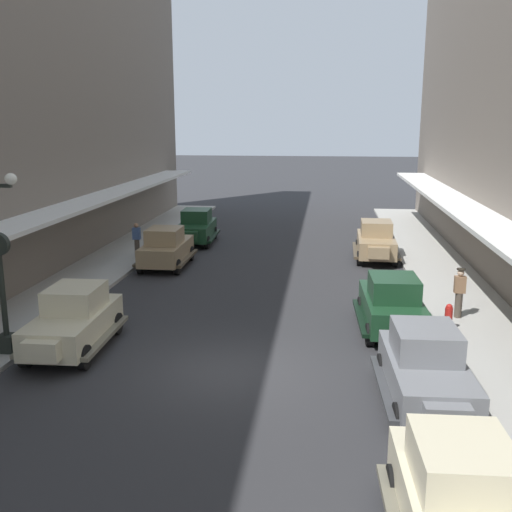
% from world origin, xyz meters
% --- Properties ---
extents(ground_plane, '(200.00, 200.00, 0.00)m').
position_xyz_m(ground_plane, '(0.00, 0.00, 0.00)').
color(ground_plane, '#2D2D30').
extents(parked_car_0, '(2.29, 4.31, 1.84)m').
position_xyz_m(parked_car_0, '(-4.54, 16.57, 0.94)').
color(parked_car_0, '#193D23').
rests_on(parked_car_0, ground).
extents(parked_car_1, '(2.17, 4.27, 1.84)m').
position_xyz_m(parked_car_1, '(-4.74, 11.15, 0.94)').
color(parked_car_1, '#997F5B').
rests_on(parked_car_1, ground).
extents(parked_car_2, '(2.27, 4.31, 1.84)m').
position_xyz_m(parked_car_2, '(4.62, -6.47, 0.94)').
color(parked_car_2, beige).
rests_on(parked_car_2, ground).
extents(parked_car_3, '(2.28, 4.31, 1.84)m').
position_xyz_m(parked_car_3, '(4.86, -1.33, 0.94)').
color(parked_car_3, slate).
rests_on(parked_car_3, ground).
extents(parked_car_4, '(2.22, 4.29, 1.84)m').
position_xyz_m(parked_car_4, '(4.88, 13.83, 0.94)').
color(parked_car_4, '#997F5B').
rests_on(parked_car_4, ground).
extents(parked_car_5, '(2.28, 4.31, 1.84)m').
position_xyz_m(parked_car_5, '(4.59, 3.69, 0.94)').
color(parked_car_5, '#193D23').
rests_on(parked_car_5, ground).
extents(parked_car_6, '(2.24, 4.30, 1.84)m').
position_xyz_m(parked_car_6, '(-4.74, 1.04, 0.94)').
color(parked_car_6, beige).
rests_on(parked_car_6, ground).
extents(fire_hydrant, '(0.24, 0.24, 0.82)m').
position_xyz_m(fire_hydrant, '(6.35, 3.66, 0.56)').
color(fire_hydrant, '#B21E19').
rests_on(fire_hydrant, sidewalk_right).
extents(pedestrian_0, '(0.36, 0.28, 1.67)m').
position_xyz_m(pedestrian_0, '(6.90, 4.87, 1.01)').
color(pedestrian_0, '#4C4238').
rests_on(pedestrian_0, sidewalk_right).
extents(pedestrian_1, '(0.36, 0.24, 1.64)m').
position_xyz_m(pedestrian_1, '(-6.51, 12.37, 0.99)').
color(pedestrian_1, '#4C4238').
rests_on(pedestrian_1, sidewalk_left).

